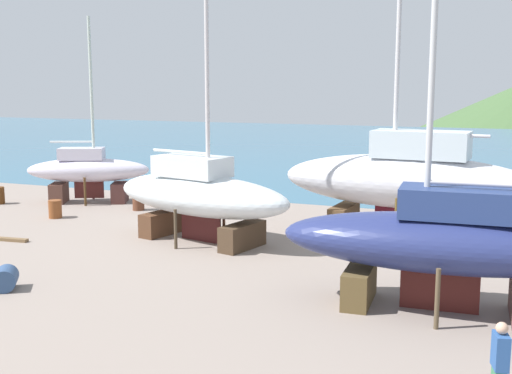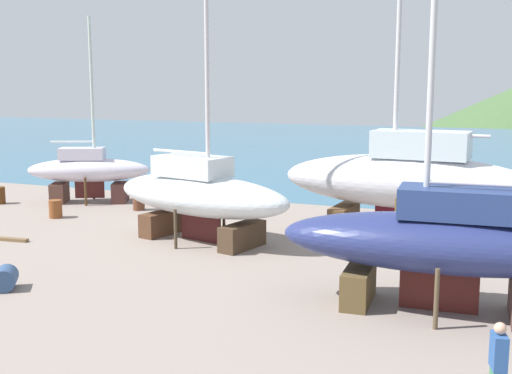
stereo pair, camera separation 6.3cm
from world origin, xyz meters
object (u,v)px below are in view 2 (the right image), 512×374
at_px(sailboat_large_starboard, 407,180).
at_px(barrel_rust_mid, 0,195).
at_px(worker, 498,368).
at_px(barrel_tipped_center, 5,278).
at_px(sailboat_far_slipway, 442,241).
at_px(barrel_blue_faded, 139,202).
at_px(barrel_tipped_left, 56,209).
at_px(sailboat_mid_port, 200,194).
at_px(sailboat_small_center, 88,171).

xyz_separation_m(sailboat_large_starboard, barrel_rust_mid, (-20.11, 0.10, -1.92)).
height_order(worker, barrel_tipped_center, worker).
height_order(sailboat_large_starboard, barrel_tipped_center, sailboat_large_starboard).
xyz_separation_m(sailboat_far_slipway, worker, (1.50, -5.24, -0.97)).
bearing_deg(sailboat_far_slipway, barrel_blue_faded, -34.34).
bearing_deg(sailboat_large_starboard, worker, 109.54).
relative_size(sailboat_far_slipway, barrel_tipped_center, 18.44).
bearing_deg(barrel_tipped_left, sailboat_mid_port, -10.40).
xyz_separation_m(sailboat_mid_port, barrel_blue_faded, (-5.46, 4.39, -1.41)).
height_order(sailboat_large_starboard, barrel_blue_faded, sailboat_large_starboard).
height_order(sailboat_small_center, worker, sailboat_small_center).
height_order(barrel_rust_mid, barrel_blue_faded, barrel_rust_mid).
relative_size(sailboat_large_starboard, worker, 9.31).
bearing_deg(barrel_rust_mid, sailboat_small_center, 26.95).
xyz_separation_m(sailboat_small_center, barrel_tipped_left, (0.92, -3.77, -1.22)).
bearing_deg(sailboat_mid_port, barrel_rust_mid, 179.46).
distance_m(barrel_tipped_center, barrel_rust_mid, 14.69).
xyz_separation_m(sailboat_far_slipway, barrel_blue_faded, (-14.78, 8.95, -1.49)).
height_order(sailboat_small_center, barrel_blue_faded, sailboat_small_center).
height_order(barrel_tipped_center, barrel_blue_faded, barrel_blue_faded).
relative_size(sailboat_far_slipway, worker, 8.45).
relative_size(sailboat_large_starboard, barrel_tipped_left, 20.45).
bearing_deg(barrel_tipped_center, barrel_rust_mid, 133.82).
distance_m(sailboat_large_starboard, barrel_blue_faded, 12.95).
distance_m(sailboat_far_slipway, sailboat_mid_port, 10.37).
bearing_deg(sailboat_small_center, barrel_blue_faded, -37.88).
xyz_separation_m(sailboat_far_slipway, sailboat_large_starboard, (-2.04, 7.69, 0.45)).
xyz_separation_m(sailboat_mid_port, barrel_rust_mid, (-12.84, 3.23, -1.39)).
relative_size(barrel_tipped_center, barrel_blue_faded, 0.99).
bearing_deg(sailboat_mid_port, barrel_tipped_left, -176.83).
distance_m(sailboat_small_center, worker, 24.80).
bearing_deg(barrel_rust_mid, worker, -28.86).
distance_m(sailboat_far_slipway, barrel_blue_faded, 17.34).
bearing_deg(barrel_tipped_center, barrel_tipped_left, 121.01).
bearing_deg(sailboat_mid_port, barrel_tipped_center, -96.31).
bearing_deg(sailboat_far_slipway, worker, 102.80).
bearing_deg(worker, sailboat_large_starboard, -88.35).
relative_size(sailboat_mid_port, sailboat_small_center, 1.42).
height_order(worker, barrel_tipped_left, worker).
height_order(sailboat_mid_port, barrel_blue_faded, sailboat_mid_port).
bearing_deg(sailboat_small_center, barrel_tipped_center, -87.78).
bearing_deg(sailboat_far_slipway, barrel_rust_mid, -22.51).
height_order(sailboat_small_center, barrel_tipped_center, sailboat_small_center).
xyz_separation_m(barrel_tipped_left, barrel_rust_mid, (-4.86, 1.76, 0.02)).
height_order(sailboat_far_slipway, sailboat_mid_port, sailboat_far_slipway).
xyz_separation_m(sailboat_small_center, worker, (19.71, -15.04, -0.70)).
bearing_deg(sailboat_far_slipway, sailboat_mid_port, -29.23).
bearing_deg(sailboat_large_starboard, sailboat_small_center, -3.15).
height_order(barrel_tipped_left, barrel_rust_mid, barrel_rust_mid).
relative_size(sailboat_far_slipway, barrel_blue_faded, 18.30).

